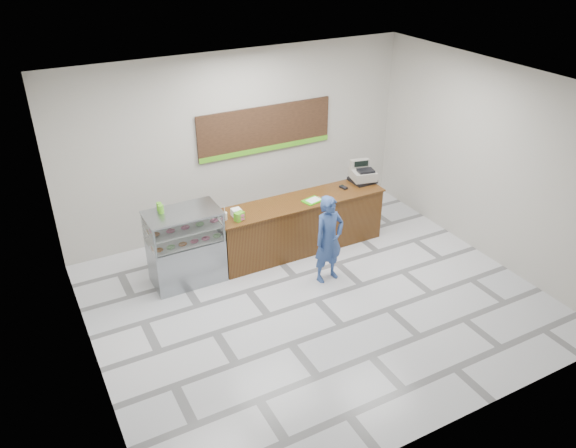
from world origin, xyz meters
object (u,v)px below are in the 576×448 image
display_case (186,246)px  cash_register (362,174)px  sales_counter (300,225)px  customer (329,239)px  serving_tray (313,201)px

display_case → cash_register: bearing=2.4°
sales_counter → customer: customer is taller
sales_counter → customer: size_ratio=2.08×
display_case → cash_register: (3.67, 0.15, 0.51)m
sales_counter → display_case: (-2.22, -0.00, 0.16)m
display_case → serving_tray: display_case is taller
cash_register → customer: customer is taller
customer → sales_counter: bearing=80.5°
serving_tray → customer: (-0.23, -0.95, -0.26)m
display_case → customer: 2.42m
sales_counter → display_case: 2.23m
customer → display_case: bearing=146.9°
cash_register → customer: (-1.51, -1.24, -0.40)m
display_case → cash_register: size_ratio=2.45×
display_case → serving_tray: bearing=-3.3°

